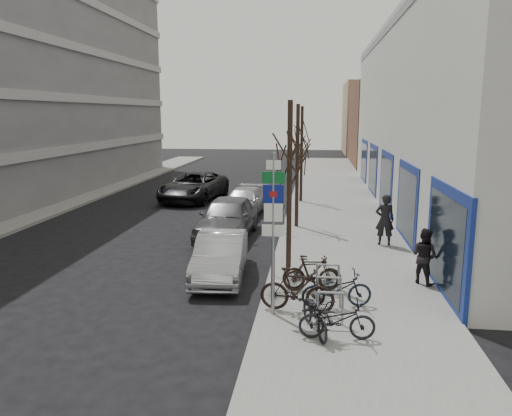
% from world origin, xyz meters
% --- Properties ---
extents(ground, '(120.00, 120.00, 0.00)m').
position_xyz_m(ground, '(0.00, 0.00, 0.00)').
color(ground, black).
rests_on(ground, ground).
extents(sidewalk_east, '(5.00, 70.00, 0.15)m').
position_xyz_m(sidewalk_east, '(4.50, 10.00, 0.07)').
color(sidewalk_east, slate).
rests_on(sidewalk_east, ground).
extents(sidewalk_west, '(3.00, 70.00, 0.15)m').
position_xyz_m(sidewalk_west, '(-11.00, 10.00, 0.07)').
color(sidewalk_west, slate).
rests_on(sidewalk_west, ground).
extents(brick_building_far, '(12.00, 14.00, 8.00)m').
position_xyz_m(brick_building_far, '(13.00, 40.00, 4.00)').
color(brick_building_far, brown).
rests_on(brick_building_far, ground).
extents(tan_building_far, '(13.00, 12.00, 9.00)m').
position_xyz_m(tan_building_far, '(13.50, 55.00, 4.50)').
color(tan_building_far, '#937A5B').
rests_on(tan_building_far, ground).
extents(highway_sign_pole, '(0.55, 0.10, 4.20)m').
position_xyz_m(highway_sign_pole, '(2.40, -0.01, 2.46)').
color(highway_sign_pole, gray).
rests_on(highway_sign_pole, ground).
extents(bike_rack, '(0.66, 2.26, 0.83)m').
position_xyz_m(bike_rack, '(3.80, 0.60, 0.66)').
color(bike_rack, gray).
rests_on(bike_rack, sidewalk_east).
extents(tree_near, '(1.80, 1.80, 5.50)m').
position_xyz_m(tree_near, '(2.60, 3.50, 4.10)').
color(tree_near, black).
rests_on(tree_near, ground).
extents(tree_mid, '(1.80, 1.80, 5.50)m').
position_xyz_m(tree_mid, '(2.60, 10.00, 4.10)').
color(tree_mid, black).
rests_on(tree_mid, ground).
extents(tree_far, '(1.80, 1.80, 5.50)m').
position_xyz_m(tree_far, '(2.60, 16.50, 4.10)').
color(tree_far, black).
rests_on(tree_far, ground).
extents(meter_front, '(0.10, 0.08, 1.27)m').
position_xyz_m(meter_front, '(2.15, 3.00, 0.92)').
color(meter_front, gray).
rests_on(meter_front, sidewalk_east).
extents(meter_mid, '(0.10, 0.08, 1.27)m').
position_xyz_m(meter_mid, '(2.15, 8.50, 0.92)').
color(meter_mid, gray).
rests_on(meter_mid, sidewalk_east).
extents(meter_back, '(0.10, 0.08, 1.27)m').
position_xyz_m(meter_back, '(2.15, 14.00, 0.92)').
color(meter_back, gray).
rests_on(meter_back, sidewalk_east).
extents(bike_near_left, '(1.03, 1.82, 1.07)m').
position_xyz_m(bike_near_left, '(3.46, -0.96, 0.68)').
color(bike_near_left, black).
rests_on(bike_near_left, sidewalk_east).
extents(bike_near_right, '(1.98, 0.80, 1.17)m').
position_xyz_m(bike_near_right, '(3.00, 0.20, 0.73)').
color(bike_near_right, black).
rests_on(bike_near_right, sidewalk_east).
extents(bike_mid_curb, '(1.92, 0.92, 1.12)m').
position_xyz_m(bike_mid_curb, '(4.00, 0.63, 0.71)').
color(bike_mid_curb, black).
rests_on(bike_mid_curb, sidewalk_east).
extents(bike_mid_inner, '(1.73, 0.62, 1.03)m').
position_xyz_m(bike_mid_inner, '(3.36, 1.87, 0.67)').
color(bike_mid_inner, black).
rests_on(bike_mid_inner, sidewalk_east).
extents(bike_far_curb, '(1.73, 0.60, 1.04)m').
position_xyz_m(bike_far_curb, '(3.94, -1.25, 0.67)').
color(bike_far_curb, black).
rests_on(bike_far_curb, sidewalk_east).
extents(bike_far_inner, '(1.68, 0.80, 0.98)m').
position_xyz_m(bike_far_inner, '(3.35, 1.79, 0.64)').
color(bike_far_inner, black).
rests_on(bike_far_inner, sidewalk_east).
extents(parked_car_front, '(1.79, 4.32, 1.39)m').
position_xyz_m(parked_car_front, '(0.48, 3.08, 0.70)').
color(parked_car_front, '#AAA9AF').
rests_on(parked_car_front, ground).
extents(parked_car_mid, '(2.27, 5.12, 1.71)m').
position_xyz_m(parked_car_mid, '(-0.20, 8.18, 0.86)').
color(parked_car_mid, '#525157').
rests_on(parked_car_mid, ground).
extents(parked_car_back, '(2.34, 4.75, 1.33)m').
position_xyz_m(parked_car_back, '(-0.20, 13.05, 0.66)').
color(parked_car_back, '#A6A7AC').
rests_on(parked_car_back, ground).
extents(lane_car, '(3.56, 6.33, 1.67)m').
position_xyz_m(lane_car, '(-3.78, 16.95, 0.83)').
color(lane_car, black).
rests_on(lane_car, ground).
extents(pedestrian_near, '(0.72, 0.47, 1.96)m').
position_xyz_m(pedestrian_near, '(6.05, 7.17, 1.13)').
color(pedestrian_near, black).
rests_on(pedestrian_near, sidewalk_east).
extents(pedestrian_far, '(0.74, 0.73, 1.69)m').
position_xyz_m(pedestrian_far, '(6.62, 2.82, 0.99)').
color(pedestrian_far, black).
rests_on(pedestrian_far, sidewalk_east).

